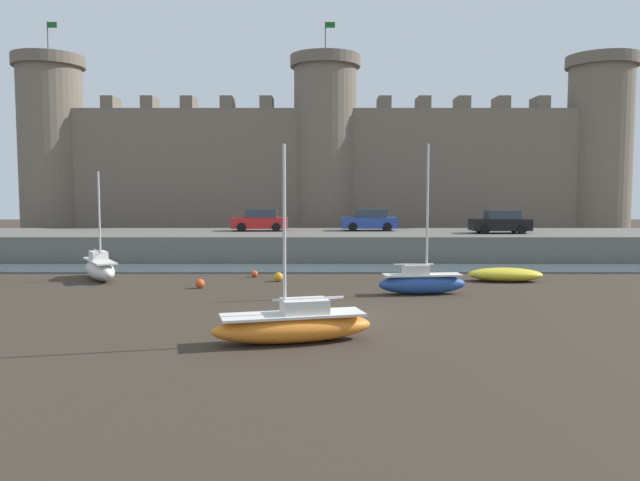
{
  "coord_description": "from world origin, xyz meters",
  "views": [
    {
      "loc": [
        -0.48,
        -23.21,
        4.75
      ],
      "look_at": [
        -0.52,
        4.86,
        2.5
      ],
      "focal_mm": 35.0,
      "sensor_mm": 36.0,
      "label": 1
    }
  ],
  "objects_px": {
    "sailboat_midflat_centre": "(101,268)",
    "mooring_buoy_near_channel": "(201,284)",
    "car_quay_centre_west": "(371,220)",
    "rowboat_foreground_centre": "(506,274)",
    "mooring_buoy_off_centre": "(255,274)",
    "sailboat_near_channel_left": "(295,325)",
    "car_quay_centre_east": "(502,222)",
    "mooring_buoy_near_shore": "(280,277)",
    "sailboat_midflat_left": "(423,282)",
    "car_quay_east": "(261,220)"
  },
  "relations": [
    {
      "from": "sailboat_near_channel_left",
      "to": "mooring_buoy_off_centre",
      "type": "xyz_separation_m",
      "value": [
        -2.78,
        14.78,
        -0.37
      ]
    },
    {
      "from": "mooring_buoy_off_centre",
      "to": "car_quay_east",
      "type": "xyz_separation_m",
      "value": [
        -0.84,
        12.2,
        2.36
      ]
    },
    {
      "from": "car_quay_centre_west",
      "to": "car_quay_centre_east",
      "type": "bearing_deg",
      "value": -17.85
    },
    {
      "from": "mooring_buoy_off_centre",
      "to": "mooring_buoy_near_channel",
      "type": "bearing_deg",
      "value": -119.99
    },
    {
      "from": "rowboat_foreground_centre",
      "to": "car_quay_east",
      "type": "bearing_deg",
      "value": 135.73
    },
    {
      "from": "car_quay_centre_west",
      "to": "sailboat_midflat_left",
      "type": "bearing_deg",
      "value": -86.99
    },
    {
      "from": "sailboat_near_channel_left",
      "to": "rowboat_foreground_centre",
      "type": "bearing_deg",
      "value": 51.33
    },
    {
      "from": "sailboat_midflat_centre",
      "to": "car_quay_east",
      "type": "relative_size",
      "value": 1.4
    },
    {
      "from": "sailboat_midflat_centre",
      "to": "car_quay_east",
      "type": "bearing_deg",
      "value": 60.97
    },
    {
      "from": "sailboat_midflat_left",
      "to": "car_quay_centre_east",
      "type": "height_order",
      "value": "sailboat_midflat_left"
    },
    {
      "from": "rowboat_foreground_centre",
      "to": "sailboat_midflat_centre",
      "type": "height_order",
      "value": "sailboat_midflat_centre"
    },
    {
      "from": "rowboat_foreground_centre",
      "to": "mooring_buoy_near_channel",
      "type": "relative_size",
      "value": 8.7
    },
    {
      "from": "rowboat_foreground_centre",
      "to": "sailboat_midflat_left",
      "type": "distance_m",
      "value": 6.49
    },
    {
      "from": "mooring_buoy_off_centre",
      "to": "rowboat_foreground_centre",
      "type": "bearing_deg",
      "value": -6.86
    },
    {
      "from": "mooring_buoy_near_shore",
      "to": "car_quay_east",
      "type": "height_order",
      "value": "car_quay_east"
    },
    {
      "from": "mooring_buoy_off_centre",
      "to": "mooring_buoy_near_shore",
      "type": "height_order",
      "value": "mooring_buoy_near_shore"
    },
    {
      "from": "mooring_buoy_off_centre",
      "to": "car_quay_centre_east",
      "type": "xyz_separation_m",
      "value": [
        16.29,
        9.65,
        2.36
      ]
    },
    {
      "from": "sailboat_midflat_left",
      "to": "sailboat_midflat_centre",
      "type": "distance_m",
      "value": 17.1
    },
    {
      "from": "mooring_buoy_near_shore",
      "to": "car_quay_centre_east",
      "type": "relative_size",
      "value": 0.12
    },
    {
      "from": "rowboat_foreground_centre",
      "to": "mooring_buoy_off_centre",
      "type": "distance_m",
      "value": 13.42
    },
    {
      "from": "car_quay_centre_east",
      "to": "mooring_buoy_off_centre",
      "type": "bearing_deg",
      "value": -149.37
    },
    {
      "from": "sailboat_near_channel_left",
      "to": "car_quay_east",
      "type": "distance_m",
      "value": 27.3
    },
    {
      "from": "sailboat_near_channel_left",
      "to": "car_quay_centre_east",
      "type": "bearing_deg",
      "value": 61.05
    },
    {
      "from": "mooring_buoy_near_channel",
      "to": "car_quay_centre_west",
      "type": "distance_m",
      "value": 19.17
    },
    {
      "from": "sailboat_midflat_centre",
      "to": "mooring_buoy_near_channel",
      "type": "distance_m",
      "value": 6.6
    },
    {
      "from": "sailboat_midflat_centre",
      "to": "rowboat_foreground_centre",
      "type": "bearing_deg",
      "value": -1.65
    },
    {
      "from": "rowboat_foreground_centre",
      "to": "mooring_buoy_off_centre",
      "type": "xyz_separation_m",
      "value": [
        -13.33,
        1.6,
        -0.19
      ]
    },
    {
      "from": "sailboat_midflat_left",
      "to": "mooring_buoy_near_channel",
      "type": "bearing_deg",
      "value": 170.45
    },
    {
      "from": "sailboat_midflat_centre",
      "to": "mooring_buoy_off_centre",
      "type": "relative_size",
      "value": 15.73
    },
    {
      "from": "sailboat_midflat_left",
      "to": "car_quay_east",
      "type": "distance_m",
      "value": 20.17
    },
    {
      "from": "mooring_buoy_near_channel",
      "to": "car_quay_east",
      "type": "relative_size",
      "value": 0.11
    },
    {
      "from": "car_quay_centre_east",
      "to": "mooring_buoy_near_shore",
      "type": "bearing_deg",
      "value": -142.82
    },
    {
      "from": "mooring_buoy_off_centre",
      "to": "mooring_buoy_near_shore",
      "type": "distance_m",
      "value": 2.17
    },
    {
      "from": "sailboat_midflat_centre",
      "to": "mooring_buoy_off_centre",
      "type": "xyz_separation_m",
      "value": [
        8.16,
        0.99,
        -0.44
      ]
    },
    {
      "from": "car_quay_centre_west",
      "to": "car_quay_east",
      "type": "distance_m",
      "value": 8.17
    },
    {
      "from": "rowboat_foreground_centre",
      "to": "car_quay_east",
      "type": "distance_m",
      "value": 19.9
    },
    {
      "from": "car_quay_centre_west",
      "to": "rowboat_foreground_centre",
      "type": "bearing_deg",
      "value": -66.99
    },
    {
      "from": "sailboat_near_channel_left",
      "to": "mooring_buoy_near_shore",
      "type": "height_order",
      "value": "sailboat_near_channel_left"
    },
    {
      "from": "sailboat_midflat_centre",
      "to": "sailboat_midflat_left",
      "type": "bearing_deg",
      "value": -15.93
    },
    {
      "from": "mooring_buoy_off_centre",
      "to": "mooring_buoy_near_shore",
      "type": "xyz_separation_m",
      "value": [
        1.43,
        -1.62,
        0.06
      ]
    },
    {
      "from": "rowboat_foreground_centre",
      "to": "mooring_buoy_near_shore",
      "type": "xyz_separation_m",
      "value": [
        -11.89,
        -0.02,
        -0.13
      ]
    },
    {
      "from": "sailboat_near_channel_left",
      "to": "mooring_buoy_near_shore",
      "type": "relative_size",
      "value": 12.88
    },
    {
      "from": "mooring_buoy_near_shore",
      "to": "car_quay_centre_west",
      "type": "distance_m",
      "value": 15.51
    },
    {
      "from": "mooring_buoy_near_channel",
      "to": "car_quay_centre_east",
      "type": "distance_m",
      "value": 23.09
    },
    {
      "from": "sailboat_midflat_centre",
      "to": "sailboat_near_channel_left",
      "type": "bearing_deg",
      "value": -51.59
    },
    {
      "from": "sailboat_near_channel_left",
      "to": "car_quay_centre_east",
      "type": "xyz_separation_m",
      "value": [
        13.51,
        24.43,
        1.99
      ]
    },
    {
      "from": "mooring_buoy_near_shore",
      "to": "car_quay_centre_west",
      "type": "height_order",
      "value": "car_quay_centre_west"
    },
    {
      "from": "sailboat_midflat_left",
      "to": "mooring_buoy_near_shore",
      "type": "relative_size",
      "value": 14.31
    },
    {
      "from": "sailboat_near_channel_left",
      "to": "mooring_buoy_near_channel",
      "type": "distance_m",
      "value": 11.99
    },
    {
      "from": "car_quay_east",
      "to": "car_quay_centre_east",
      "type": "bearing_deg",
      "value": -8.49
    }
  ]
}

